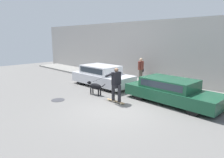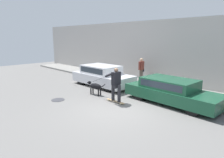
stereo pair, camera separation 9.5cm
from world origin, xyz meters
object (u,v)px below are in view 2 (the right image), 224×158
(dog, at_px, (95,86))
(skateboarder, at_px, (116,83))
(parked_car_1, at_px, (171,91))
(parked_car_0, at_px, (102,76))
(pedestrian_with_bag, at_px, (141,68))

(dog, distance_m, skateboarder, 1.84)
(parked_car_1, bearing_deg, dog, -153.50)
(parked_car_0, bearing_deg, skateboarder, -31.77)
(dog, bearing_deg, pedestrian_with_bag, -98.12)
(parked_car_0, relative_size, parked_car_1, 0.92)
(dog, relative_size, skateboarder, 0.46)
(parked_car_1, height_order, skateboarder, skateboarder)
(dog, bearing_deg, parked_car_0, -61.45)
(parked_car_0, height_order, parked_car_1, parked_car_0)
(parked_car_1, bearing_deg, pedestrian_with_bag, 147.70)
(parked_car_1, relative_size, dog, 3.66)
(skateboarder, bearing_deg, dog, -7.78)
(dog, height_order, skateboarder, skateboarder)
(parked_car_0, xyz_separation_m, parked_car_1, (4.91, 0.00, -0.06))
(parked_car_1, bearing_deg, skateboarder, -133.51)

